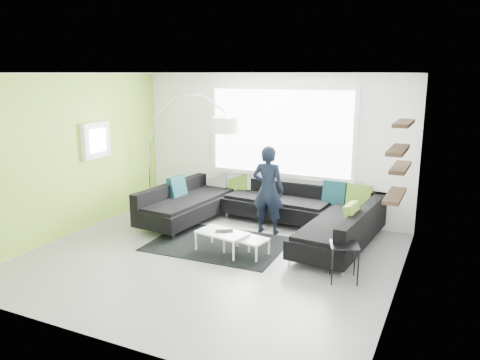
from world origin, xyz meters
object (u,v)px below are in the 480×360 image
at_px(person, 268,190).
at_px(laptop, 225,232).
at_px(side_table, 344,262).
at_px(sectional_sofa, 259,213).
at_px(arc_lamp, 148,153).
at_px(coffee_table, 234,243).

xyz_separation_m(person, laptop, (-0.25, -1.20, -0.44)).
bearing_deg(side_table, laptop, 173.96).
xyz_separation_m(sectional_sofa, side_table, (1.83, -1.33, -0.11)).
height_order(sectional_sofa, person, person).
height_order(arc_lamp, side_table, arc_lamp).
bearing_deg(arc_lamp, person, 8.10).
distance_m(coffee_table, arc_lamp, 3.17).
height_order(arc_lamp, laptop, arc_lamp).
height_order(coffee_table, arc_lamp, arc_lamp).
bearing_deg(person, sectional_sofa, 24.30).
height_order(arc_lamp, person, arc_lamp).
relative_size(sectional_sofa, arc_lamp, 1.68).
distance_m(sectional_sofa, person, 0.44).
distance_m(arc_lamp, person, 2.78).
bearing_deg(side_table, arc_lamp, 159.56).
xyz_separation_m(side_table, laptop, (-1.95, 0.21, 0.09)).
height_order(sectional_sofa, laptop, sectional_sofa).
xyz_separation_m(arc_lamp, laptop, (2.49, -1.45, -0.87)).
bearing_deg(arc_lamp, sectional_sofa, 6.28).
bearing_deg(coffee_table, person, 95.58).
height_order(coffee_table, side_table, side_table).
bearing_deg(laptop, person, 45.43).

